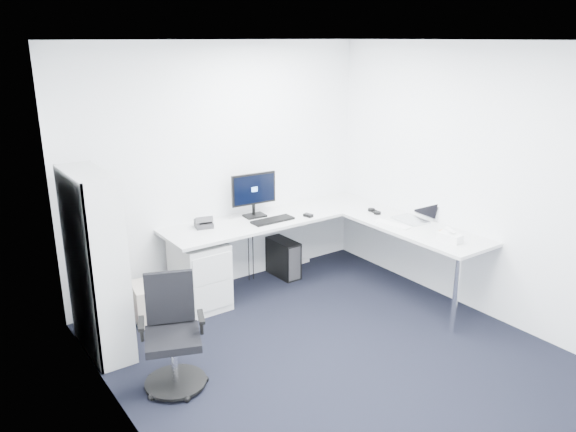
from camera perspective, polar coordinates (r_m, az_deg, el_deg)
ground at (r=5.11m, az=5.61°, el=-14.60°), size 4.20×4.20×0.00m
ceiling at (r=4.32m, az=6.72°, el=17.29°), size 4.20×4.20×0.00m
wall_back at (r=6.21m, az=-6.76°, el=4.81°), size 3.60×0.02×2.70m
wall_left at (r=3.67m, az=-15.67°, el=-4.97°), size 0.02×4.20×2.70m
wall_right at (r=5.84m, az=19.56°, el=3.08°), size 0.02×4.20×2.70m
l_desk at (r=6.21m, az=1.16°, el=-4.25°), size 2.76×1.54×0.80m
drawer_pedestal at (r=5.97m, az=-8.96°, el=-5.83°), size 0.47×0.58×0.72m
bookshelf at (r=5.20m, az=-18.93°, el=-4.63°), size 0.32×0.83×1.66m
task_chair at (r=4.64m, az=-11.65°, el=-11.85°), size 0.67×0.67×0.93m
black_pc_tower at (r=6.68m, az=-0.48°, el=-4.28°), size 0.22×0.46×0.44m
beige_pc_tower at (r=5.85m, az=-14.50°, el=-8.59°), size 0.24×0.42×0.38m
power_strip at (r=7.08m, az=1.05°, el=-4.76°), size 0.32×0.07×0.04m
monitor at (r=6.22m, az=-3.45°, el=2.18°), size 0.54×0.21×0.51m
black_keyboard at (r=6.12m, az=-1.57°, el=-0.43°), size 0.48×0.17×0.02m
mouse at (r=6.28m, az=2.07°, el=0.07°), size 0.09×0.12×0.03m
desk_phone at (r=5.98m, az=-8.57°, el=-0.56°), size 0.21×0.21×0.12m
laptop at (r=6.24m, az=12.40°, el=0.69°), size 0.41×0.40×0.27m
white_keyboard at (r=6.11m, az=10.53°, el=-0.82°), size 0.19×0.43×0.01m
headphones at (r=6.50m, az=8.77°, el=0.56°), size 0.16×0.21×0.05m
orange_fruit at (r=5.86m, az=15.33°, el=-1.68°), size 0.07×0.07×0.07m
tissue_box at (r=5.74m, az=16.10°, el=-2.12°), size 0.15×0.25×0.08m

